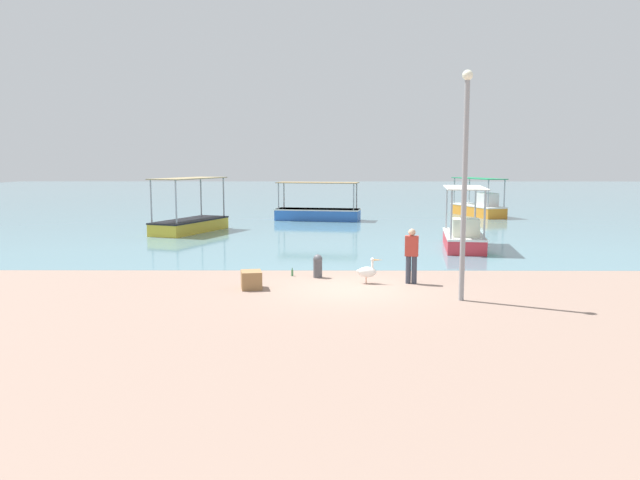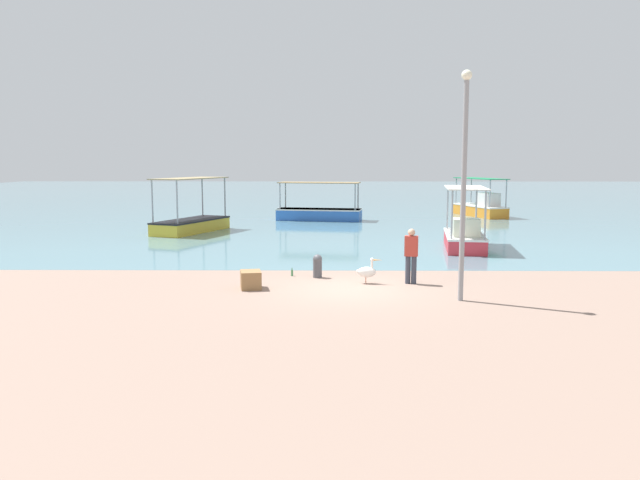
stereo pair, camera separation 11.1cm
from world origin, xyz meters
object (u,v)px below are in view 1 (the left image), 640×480
(fishing_boat_near_right, at_px, (464,235))
(mooring_bollard, at_px, (318,265))
(fishing_boat_near_left, at_px, (479,207))
(glass_bottle, at_px, (292,273))
(pelican, at_px, (367,271))
(fishing_boat_far_right, at_px, (318,212))
(fishing_boat_far_left, at_px, (190,222))
(lamp_post, at_px, (465,174))
(cargo_crate, at_px, (251,280))
(fisherman_standing, at_px, (412,254))

(fishing_boat_near_right, height_order, mooring_bollard, fishing_boat_near_right)
(fishing_boat_near_left, height_order, glass_bottle, fishing_boat_near_left)
(pelican, height_order, glass_bottle, pelican)
(fishing_boat_far_right, height_order, glass_bottle, fishing_boat_far_right)
(pelican, xyz_separation_m, mooring_bollard, (-1.52, 0.96, 0.02))
(fishing_boat_near_left, relative_size, pelican, 6.34)
(fishing_boat_near_right, height_order, pelican, fishing_boat_near_right)
(fishing_boat_far_left, xyz_separation_m, mooring_bollard, (6.81, -12.67, -0.14))
(fishing_boat_near_left, distance_m, lamp_post, 26.46)
(lamp_post, bearing_deg, fishing_boat_near_right, 77.16)
(fishing_boat_far_right, distance_m, glass_bottle, 19.08)
(fishing_boat_far_left, height_order, fishing_boat_near_left, fishing_boat_far_left)
(pelican, height_order, cargo_crate, pelican)
(mooring_bollard, bearing_deg, fishing_boat_far_left, 118.27)
(fishing_boat_near_right, distance_m, fisherman_standing, 8.28)
(cargo_crate, height_order, glass_bottle, cargo_crate)
(lamp_post, relative_size, cargo_crate, 8.70)
(pelican, relative_size, fisherman_standing, 0.48)
(fishing_boat_far_left, bearing_deg, fishing_boat_near_left, 28.59)
(fishing_boat_far_left, height_order, fishing_boat_far_right, fishing_boat_far_left)
(mooring_bollard, relative_size, fisherman_standing, 0.44)
(pelican, distance_m, glass_bottle, 2.67)
(mooring_bollard, xyz_separation_m, cargo_crate, (-1.93, -1.77, -0.14))
(fishing_boat_near_right, bearing_deg, fisherman_standing, -113.39)
(fishing_boat_near_right, height_order, fishing_boat_near_left, fishing_boat_near_right)
(fishing_boat_near_left, xyz_separation_m, pelican, (-9.12, -23.14, -0.26))
(lamp_post, distance_m, fisherman_standing, 3.53)
(pelican, xyz_separation_m, glass_bottle, (-2.36, 1.22, -0.27))
(fishing_boat_far_left, bearing_deg, fishing_boat_far_right, 45.14)
(fishing_boat_far_left, relative_size, fisherman_standing, 3.15)
(fisherman_standing, bearing_deg, fishing_boat_far_right, 98.56)
(fishing_boat_far_right, bearing_deg, mooring_bollard, -89.44)
(pelican, height_order, fisherman_standing, fisherman_standing)
(fishing_boat_far_right, height_order, lamp_post, lamp_post)
(glass_bottle, bearing_deg, pelican, -27.34)
(fishing_boat_near_right, distance_m, fishing_boat_near_left, 16.19)
(pelican, relative_size, mooring_bollard, 1.07)
(fishing_boat_far_left, relative_size, lamp_post, 0.88)
(fishing_boat_far_left, distance_m, fisherman_standing, 16.72)
(fishing_boat_near_right, relative_size, glass_bottle, 17.48)
(fishing_boat_near_left, height_order, cargo_crate, fishing_boat_near_left)
(lamp_post, height_order, mooring_bollard, lamp_post)
(pelican, bearing_deg, fisherman_standing, -0.02)
(fishing_boat_far_left, height_order, pelican, fishing_boat_far_left)
(fishing_boat_near_left, bearing_deg, lamp_post, -104.86)
(fishing_boat_near_right, height_order, fisherman_standing, fishing_boat_near_right)
(fishing_boat_far_left, relative_size, glass_bottle, 19.72)
(glass_bottle, bearing_deg, fisherman_standing, -18.25)
(fishing_boat_near_right, bearing_deg, mooring_bollard, -132.83)
(fishing_boat_near_left, xyz_separation_m, cargo_crate, (-12.57, -23.95, -0.38))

